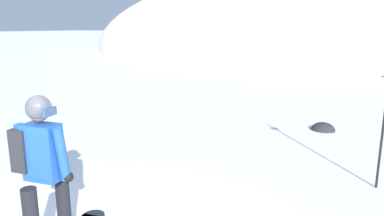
{
  "coord_description": "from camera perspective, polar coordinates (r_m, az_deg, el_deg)",
  "views": [
    {
      "loc": [
        2.83,
        -1.68,
        2.37
      ],
      "look_at": [
        -0.06,
        3.65,
        1.0
      ],
      "focal_mm": 33.97,
      "sensor_mm": 36.0,
      "label": 1
    }
  ],
  "objects": [
    {
      "name": "snowboarder_main",
      "position": [
        4.06,
        -22.46,
        -9.23
      ],
      "size": [
        0.64,
        1.82,
        1.71
      ],
      "color": "black",
      "rests_on": "ground"
    },
    {
      "name": "ridge_peak_main",
      "position": [
        39.77,
        17.33,
        8.77
      ],
      "size": [
        43.61,
        39.25,
        15.56
      ],
      "color": "white",
      "rests_on": "ground"
    },
    {
      "name": "rock_dark",
      "position": [
        8.99,
        19.87,
        -3.32
      ],
      "size": [
        0.55,
        0.46,
        0.38
      ],
      "color": "#282628",
      "rests_on": "ground"
    }
  ]
}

